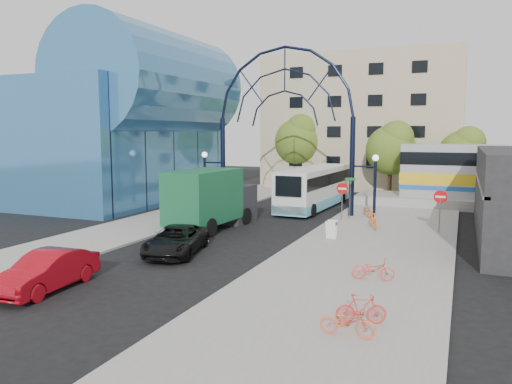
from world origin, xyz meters
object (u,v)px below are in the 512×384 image
at_px(green_truck, 212,199).
at_px(bike_near_a, 367,210).
at_px(tree_north_c, 464,151).
at_px(do_not_enter_sign, 440,201).
at_px(bike_near_b, 373,220).
at_px(tree_north_a, 392,147).
at_px(bike_far_b, 361,309).
at_px(bike_far_a, 373,269).
at_px(stop_sign, 342,192).
at_px(red_sedan, 47,271).
at_px(sandwich_board, 331,227).
at_px(gateway_arch, 285,96).
at_px(street_name_sign, 350,189).
at_px(tree_north_b, 300,139).
at_px(black_suv, 176,240).
at_px(city_bus, 315,187).
at_px(bike_far_c, 348,322).

height_order(green_truck, bike_near_a, green_truck).
bearing_deg(tree_north_c, bike_near_a, -113.29).
height_order(do_not_enter_sign, bike_near_b, do_not_enter_sign).
bearing_deg(tree_north_a, bike_far_b, -83.98).
bearing_deg(bike_far_a, stop_sign, 10.01).
height_order(green_truck, red_sedan, green_truck).
bearing_deg(bike_far_b, red_sedan, 74.67).
distance_m(sandwich_board, tree_north_a, 20.33).
xyz_separation_m(gateway_arch, bike_far_a, (9.04, -15.03, -8.01)).
distance_m(red_sedan, bike_near_b, 18.89).
distance_m(street_name_sign, tree_north_b, 19.81).
distance_m(gateway_arch, tree_north_a, 13.98).
relative_size(gateway_arch, tree_north_c, 2.10).
xyz_separation_m(do_not_enter_sign, sandwich_board, (-5.40, -4.02, -1.23)).
height_order(sandwich_board, tree_north_c, tree_north_c).
height_order(sandwich_board, bike_near_a, sandwich_board).
xyz_separation_m(green_truck, bike_far_b, (11.61, -12.47, -1.26)).
distance_m(bike_near_a, bike_far_b, 20.05).
bearing_deg(gateway_arch, stop_sign, -22.63).
height_order(sandwich_board, tree_north_a, tree_north_a).
height_order(bike_near_a, bike_far_b, bike_far_b).
bearing_deg(bike_near_b, bike_near_a, 81.37).
distance_m(do_not_enter_sign, tree_north_c, 18.11).
height_order(black_suv, bike_far_a, black_suv).
bearing_deg(red_sedan, sandwich_board, 54.55).
bearing_deg(bike_near_b, tree_north_c, 51.82).
xyz_separation_m(tree_north_a, tree_north_c, (6.00, 2.00, -0.33)).
relative_size(green_truck, bike_near_b, 4.13).
relative_size(green_truck, bike_near_a, 4.53).
bearing_deg(green_truck, bike_far_b, -43.03).
height_order(city_bus, bike_far_a, city_bus).
height_order(gateway_arch, bike_near_a, gateway_arch).
bearing_deg(red_sedan, bike_far_b, 0.52).
height_order(tree_north_a, tree_north_c, tree_north_a).
bearing_deg(sandwich_board, bike_far_b, -71.78).
bearing_deg(tree_north_b, bike_far_a, -67.35).
bearing_deg(stop_sign, bike_near_b, -43.20).
xyz_separation_m(green_truck, black_suv, (1.49, -6.68, -1.15)).
bearing_deg(tree_north_a, gateway_arch, -117.17).
height_order(tree_north_a, bike_far_c, tree_north_a).
height_order(gateway_arch, sandwich_board, gateway_arch).
relative_size(black_suv, bike_near_b, 2.73).
bearing_deg(bike_far_c, tree_north_a, 5.03).
bearing_deg(street_name_sign, red_sedan, -110.88).
bearing_deg(gateway_arch, red_sedan, -95.95).
bearing_deg(tree_north_c, stop_sign, -114.69).
bearing_deg(city_bus, black_suv, -94.53).
bearing_deg(tree_north_a, tree_north_b, 158.20).
distance_m(do_not_enter_sign, bike_far_b, 15.90).
distance_m(stop_sign, bike_near_b, 3.60).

